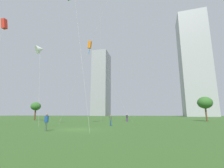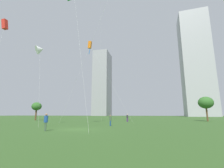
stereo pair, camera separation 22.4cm
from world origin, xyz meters
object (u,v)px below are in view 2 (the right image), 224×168
object	(u,v)px
person_standing_2	(46,121)
distant_highrise_1	(102,84)
kite_flying_0	(5,24)
park_tree_0	(37,107)
kite_flying_5	(40,50)
distant_highrise_0	(196,64)
park_tree_1	(206,103)
person_standing_1	(110,120)
person_standing_0	(127,117)
kite_flying_6	(90,45)

from	to	relation	value
person_standing_2	distant_highrise_1	size ratio (longest dim) A/B	0.03
kite_flying_0	park_tree_0	distance (m)	24.25
kite_flying_5	distant_highrise_0	bearing A→B (deg)	60.49
kite_flying_5	distant_highrise_1	size ratio (longest dim) A/B	0.21
park_tree_1	distant_highrise_0	distance (m)	86.63
person_standing_1	distant_highrise_1	world-z (taller)	distant_highrise_1
kite_flying_5	park_tree_0	size ratio (longest dim) A/B	2.62
person_standing_0	kite_flying_5	xyz separation A→B (m)	(-13.06, -15.44, 11.59)
kite_flying_6	person_standing_2	bearing A→B (deg)	-89.33
park_tree_1	kite_flying_6	bearing A→B (deg)	-150.63
kite_flying_5	park_tree_1	distance (m)	39.54
person_standing_0	person_standing_1	xyz separation A→B (m)	(-1.16, -13.48, -0.09)
person_standing_0	distant_highrise_0	bearing A→B (deg)	39.56
person_standing_1	distant_highrise_1	distance (m)	137.41
kite_flying_6	distant_highrise_1	xyz separation A→B (m)	(-31.09, 123.74, 16.85)
kite_flying_0	distant_highrise_0	bearing A→B (deg)	56.85
park_tree_0	kite_flying_5	bearing A→B (deg)	-53.22
kite_flying_5	distant_highrise_1	world-z (taller)	distant_highrise_1
person_standing_2	kite_flying_6	distance (m)	19.91
kite_flying_6	person_standing_1	bearing A→B (deg)	-41.54
park_tree_0	distant_highrise_1	size ratio (longest dim) A/B	0.08
person_standing_1	kite_flying_6	size ratio (longest dim) A/B	0.10
person_standing_2	distant_highrise_0	world-z (taller)	distant_highrise_0
kite_flying_0	park_tree_0	world-z (taller)	kite_flying_0
person_standing_1	kite_flying_6	world-z (taller)	kite_flying_6
park_tree_0	park_tree_1	xyz separation A→B (m)	(46.31, 2.61, 0.64)
kite_flying_6	park_tree_1	size ratio (longest dim) A/B	2.75
kite_flying_0	kite_flying_6	bearing A→B (deg)	23.90
person_standing_2	kite_flying_5	size ratio (longest dim) A/B	0.14
person_standing_2	distant_highrise_1	world-z (taller)	distant_highrise_1
park_tree_1	distant_highrise_1	xyz separation A→B (m)	(-56.95, 109.19, 28.18)
park_tree_1	distant_highrise_1	distance (m)	126.33
person_standing_1	park_tree_0	bearing A→B (deg)	59.87
kite_flying_0	park_tree_0	xyz separation A→B (m)	(-5.64, 18.50, -14.62)
person_standing_0	kite_flying_5	bearing A→B (deg)	-153.48
park_tree_0	person_standing_1	bearing A→B (deg)	-32.92
kite_flying_0	distant_highrise_0	world-z (taller)	distant_highrise_0
kite_flying_0	distant_highrise_1	bearing A→B (deg)	97.12
kite_flying_6	park_tree_1	distance (m)	31.76
kite_flying_6	distant_highrise_0	bearing A→B (deg)	61.74
person_standing_0	kite_flying_5	distance (m)	23.31
park_tree_1	distant_highrise_0	bearing A→B (deg)	73.22
person_standing_0	kite_flying_5	size ratio (longest dim) A/B	0.13
person_standing_0	person_standing_2	xyz separation A→B (m)	(-6.47, -21.92, 0.05)
person_standing_0	distant_highrise_1	world-z (taller)	distant_highrise_1
distant_highrise_0	kite_flying_5	bearing A→B (deg)	-113.39
kite_flying_6	park_tree_1	bearing A→B (deg)	29.37
person_standing_0	kite_flying_0	distance (m)	31.58
kite_flying_0	distant_highrise_1	world-z (taller)	distant_highrise_1
person_standing_1	kite_flying_5	size ratio (longest dim) A/B	0.12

